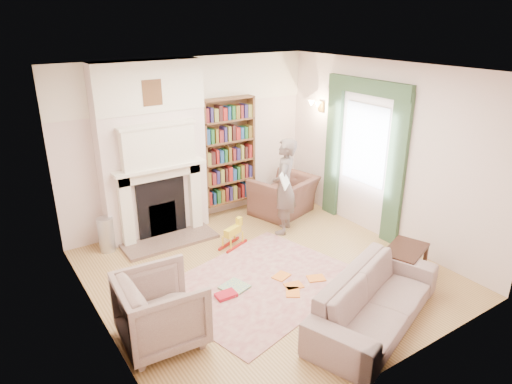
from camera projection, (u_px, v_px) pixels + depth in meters
floor at (266, 273)px, 6.47m from camera, size 4.50×4.50×0.00m
ceiling at (268, 70)px, 5.46m from camera, size 4.50×4.50×0.00m
wall_back at (191, 143)px, 7.71m from camera, size 4.50×0.00×4.50m
wall_front at (405, 248)px, 4.22m from camera, size 4.50×0.00×4.50m
wall_left at (92, 220)px, 4.80m from camera, size 0.00×4.50×4.50m
wall_right at (384, 153)px, 7.13m from camera, size 0.00×4.50×4.50m
fireplace at (153, 153)px, 7.17m from camera, size 1.70×0.58×2.80m
bookcase at (228, 151)px, 8.03m from camera, size 1.00×0.24×1.85m
window at (365, 144)px, 7.41m from camera, size 0.02×0.90×1.30m
curtain_left at (396, 171)px, 6.94m from camera, size 0.07×0.32×2.40m
curtain_right at (333, 150)px, 8.03m from camera, size 0.07×0.32×2.40m
pelmet at (368, 87)px, 7.05m from camera, size 0.09×1.70×0.24m
wall_sconce at (313, 107)px, 8.00m from camera, size 0.20×0.24×0.24m
rug at (260, 283)px, 6.22m from camera, size 2.85×2.43×0.01m
armchair_reading at (284, 196)px, 8.30m from camera, size 1.28×1.19×0.69m
armchair_left at (161, 309)px, 4.99m from camera, size 0.95×0.93×0.81m
sofa at (376, 300)px, 5.33m from camera, size 2.27×1.49×0.62m
man_reading at (284, 187)px, 7.43m from camera, size 0.69×0.68×1.61m
newspaper at (285, 179)px, 7.12m from camera, size 0.34×0.32×0.24m
coffee_table at (404, 263)px, 6.29m from camera, size 0.81×0.67×0.45m
paraffin_heater at (106, 234)px, 6.99m from camera, size 0.26×0.26×0.55m
rocking_horse at (233, 234)px, 7.12m from camera, size 0.54×0.37×0.44m
board_game at (235, 287)px, 6.08m from camera, size 0.40×0.40×0.03m
game_box_lid at (226, 295)px, 5.90m from camera, size 0.27×0.18×0.04m
comic_annuals at (296, 283)px, 6.19m from camera, size 0.77×0.67×0.02m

